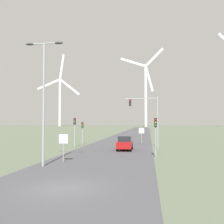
{
  "coord_description": "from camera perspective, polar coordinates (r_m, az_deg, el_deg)",
  "views": [
    {
      "loc": [
        4.5,
        -13.75,
        3.55
      ],
      "look_at": [
        0.0,
        18.43,
        4.82
      ],
      "focal_mm": 42.0,
      "sensor_mm": 36.0,
      "label": 1
    }
  ],
  "objects": [
    {
      "name": "wind_turbine_far_left",
      "position": [
        240.9,
        -11.28,
        3.39
      ],
      "size": [
        39.96,
        2.6,
        65.07
      ],
      "color": "silver",
      "rests_on": "ground"
    },
    {
      "name": "traffic_light_mast_overhead",
      "position": [
        35.27,
        7.65,
        -0.04
      ],
      "size": [
        4.37,
        0.35,
        6.97
      ],
      "color": "#93999E",
      "rests_on": "ground"
    },
    {
      "name": "traffic_light_post_near_right",
      "position": [
        26.61,
        9.47,
        -3.59
      ],
      "size": [
        0.28,
        0.33,
        3.97
      ],
      "color": "#93999E",
      "rests_on": "ground"
    },
    {
      "name": "wind_turbine_left",
      "position": [
        213.44,
        7.35,
        4.96
      ],
      "size": [
        34.63,
        11.52,
        64.76
      ],
      "color": "silver",
      "rests_on": "ground"
    },
    {
      "name": "streetlamp",
      "position": [
        22.17,
        -14.63,
        5.04
      ],
      "size": [
        3.19,
        0.32,
        10.12
      ],
      "color": "#93999E",
      "rests_on": "ground"
    },
    {
      "name": "ground_plane",
      "position": [
        14.9,
        -10.27,
        -15.98
      ],
      "size": [
        600.0,
        600.0,
        0.0
      ],
      "primitive_type": "plane",
      "color": "#5B6651"
    },
    {
      "name": "traffic_light_post_mid_left",
      "position": [
        41.62,
        -6.47,
        -3.52
      ],
      "size": [
        0.28,
        0.34,
        3.55
      ],
      "color": "#93999E",
      "rests_on": "ground"
    },
    {
      "name": "stop_sign_far",
      "position": [
        41.22,
        6.45,
        -4.6
      ],
      "size": [
        0.81,
        0.07,
        2.63
      ],
      "color": "#93999E",
      "rests_on": "ground"
    },
    {
      "name": "traffic_light_post_near_left",
      "position": [
        36.74,
        -8.15,
        -3.05
      ],
      "size": [
        0.28,
        0.34,
        4.12
      ],
      "color": "#93999E",
      "rests_on": "ground"
    },
    {
      "name": "car_approaching",
      "position": [
        33.41,
        2.82,
        -6.76
      ],
      "size": [
        1.88,
        4.11,
        1.83
      ],
      "color": "maroon",
      "rests_on": "ground"
    },
    {
      "name": "stop_sign_near",
      "position": [
        23.89,
        -10.55,
        -6.58
      ],
      "size": [
        0.81,
        0.07,
        2.47
      ],
      "color": "#93999E",
      "rests_on": "ground"
    },
    {
      "name": "road_surface",
      "position": [
        62.02,
        3.81,
        -5.51
      ],
      "size": [
        10.0,
        240.0,
        0.01
      ],
      "color": "#47474C",
      "rests_on": "ground"
    }
  ]
}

